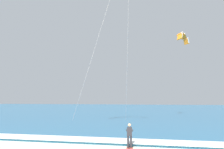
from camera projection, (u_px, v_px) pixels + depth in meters
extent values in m
cube|color=teal|center=(182.00, 110.00, 75.88)|extent=(200.00, 120.00, 0.20)
cube|color=white|center=(191.00, 143.00, 18.91)|extent=(200.00, 2.41, 0.04)
ellipsoid|color=#E04C38|center=(130.00, 148.00, 18.18)|extent=(0.66, 1.45, 0.05)
cube|color=black|center=(130.00, 147.00, 18.42)|extent=(0.17, 0.08, 0.04)
cube|color=black|center=(129.00, 148.00, 17.95)|extent=(0.17, 0.08, 0.04)
cylinder|color=#232328|center=(128.00, 142.00, 18.22)|extent=(0.14, 0.14, 0.84)
cylinder|color=#232328|center=(131.00, 142.00, 18.21)|extent=(0.14, 0.14, 0.84)
cube|color=#232328|center=(129.00, 131.00, 18.28)|extent=(0.37, 0.25, 0.60)
sphere|color=tan|center=(129.00, 125.00, 18.32)|extent=(0.22, 0.22, 0.22)
cylinder|color=#232328|center=(127.00, 130.00, 18.46)|extent=(0.17, 0.51, 0.22)
cylinder|color=#232328|center=(132.00, 130.00, 18.43)|extent=(0.17, 0.51, 0.22)
cylinder|color=black|center=(130.00, 130.00, 18.66)|extent=(0.55, 0.12, 0.04)
cube|color=#3F3F42|center=(130.00, 134.00, 18.38)|extent=(0.13, 0.10, 0.10)
cylinder|color=#B2B2B7|center=(128.00, 43.00, 23.92)|extent=(2.21, 9.10, 14.38)
cylinder|color=#B2B2B7|center=(97.00, 41.00, 23.19)|extent=(7.08, 6.36, 14.38)
cube|color=orange|center=(186.00, 41.00, 47.60)|extent=(1.06, 0.73, 1.15)
cube|color=white|center=(188.00, 40.00, 47.43)|extent=(0.32, 0.65, 0.93)
cube|color=orange|center=(183.00, 37.00, 47.04)|extent=(1.14, 1.10, 0.90)
cube|color=white|center=(185.00, 35.00, 46.87)|extent=(0.41, 0.95, 0.60)
cube|color=orange|center=(181.00, 34.00, 46.13)|extent=(1.15, 1.29, 0.44)
cube|color=white|center=(183.00, 33.00, 45.97)|extent=(0.45, 1.04, 0.14)
cube|color=orange|center=(180.00, 34.00, 45.08)|extent=(1.10, 1.34, 0.90)
cube|color=white|center=(182.00, 33.00, 44.92)|extent=(0.42, 0.97, 0.60)
cube|color=orange|center=(180.00, 37.00, 44.12)|extent=(0.98, 1.17, 1.15)
cube|color=white|center=(182.00, 36.00, 43.96)|extent=(0.34, 0.71, 0.93)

